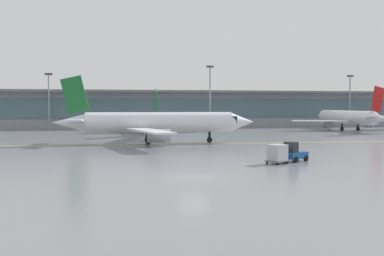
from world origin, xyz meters
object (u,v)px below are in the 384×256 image
at_px(apron_light_mast_2, 210,94).
at_px(apron_light_mast_3, 350,98).
at_px(baggage_tug, 294,153).
at_px(gate_airplane_1, 151,120).
at_px(cargo_dolly_lead, 277,153).
at_px(apron_light_mast_1, 49,98).
at_px(gate_airplane_2, 347,117).
at_px(taxiing_regional_jet, 157,123).

relative_size(apron_light_mast_2, apron_light_mast_3, 1.12).
bearing_deg(baggage_tug, gate_airplane_1, 71.72).
distance_m(cargo_dolly_lead, apron_light_mast_1, 75.90).
bearing_deg(apron_light_mast_1, gate_airplane_2, -13.36).
xyz_separation_m(cargo_dolly_lead, apron_light_mast_3, (48.92, 69.84, 6.59)).
relative_size(gate_airplane_1, apron_light_mast_2, 1.73).
bearing_deg(baggage_tug, apron_light_mast_1, 86.83).
bearing_deg(gate_airplane_1, gate_airplane_2, -89.23).
xyz_separation_m(taxiing_regional_jet, apron_light_mast_2, (18.11, 40.12, 5.38)).
bearing_deg(taxiing_regional_jet, gate_airplane_1, 89.09).
bearing_deg(gate_airplane_1, apron_light_mast_2, -49.56).
distance_m(taxiing_regional_jet, baggage_tug, 27.99).
distance_m(gate_airplane_1, apron_light_mast_3, 58.29).
height_order(gate_airplane_1, apron_light_mast_2, apron_light_mast_2).
height_order(baggage_tug, apron_light_mast_3, apron_light_mast_3).
height_order(gate_airplane_2, taxiing_regional_jet, taxiing_regional_jet).
relative_size(baggage_tug, cargo_dolly_lead, 1.13).
height_order(gate_airplane_2, baggage_tug, gate_airplane_2).
bearing_deg(apron_light_mast_1, apron_light_mast_2, -3.99).
relative_size(gate_airplane_2, cargo_dolly_lead, 11.42).
bearing_deg(taxiing_regional_jet, apron_light_mast_3, 40.15).
bearing_deg(gate_airplane_1, taxiing_regional_jet, 177.10).
bearing_deg(baggage_tug, cargo_dolly_lead, 180.00).
bearing_deg(apron_light_mast_2, cargo_dolly_lead, -97.72).
height_order(taxiing_regional_jet, baggage_tug, taxiing_regional_jet).
relative_size(apron_light_mast_1, apron_light_mast_2, 0.86).
distance_m(baggage_tug, apron_light_mast_2, 66.35).
bearing_deg(apron_light_mast_2, taxiing_regional_jet, -114.29).
xyz_separation_m(gate_airplane_1, baggage_tug, (9.33, -52.66, -1.80)).
distance_m(gate_airplane_1, cargo_dolly_lead, 54.42).
height_order(baggage_tug, cargo_dolly_lead, baggage_tug).
bearing_deg(taxiing_regional_jet, baggage_tug, -62.27).
height_order(gate_airplane_1, apron_light_mast_3, apron_light_mast_3).
xyz_separation_m(cargo_dolly_lead, apron_light_mast_2, (9.07, 66.86, 7.44)).
xyz_separation_m(taxiing_regional_jet, cargo_dolly_lead, (9.04, -26.74, -2.06)).
relative_size(gate_airplane_1, baggage_tug, 9.16).
distance_m(taxiing_regional_jet, apron_light_mast_3, 72.38).
relative_size(taxiing_regional_jet, apron_light_mast_2, 2.01).
height_order(taxiing_regional_jet, apron_light_mast_3, apron_light_mast_3).
xyz_separation_m(apron_light_mast_1, apron_light_mast_3, (78.61, 0.28, 0.26)).
distance_m(cargo_dolly_lead, apron_light_mast_2, 67.88).
bearing_deg(apron_light_mast_3, gate_airplane_1, -164.12).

